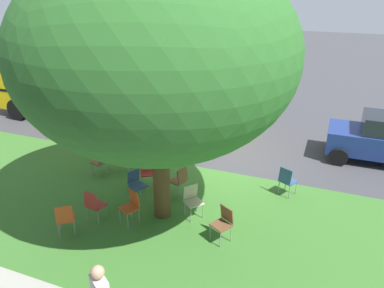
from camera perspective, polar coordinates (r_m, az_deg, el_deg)
The scene contains 15 objects.
ground at distance 12.37m, azimuth 3.64°, elevation -3.58°, with size 80.00×80.00×0.00m, color #424247.
grass_verge at distance 9.80m, azimuth -2.27°, elevation -11.60°, with size 48.00×6.00×0.01m, color #3D752D.
street_tree at distance 8.39m, azimuth -5.48°, elevation 13.55°, with size 6.30×6.30×6.53m.
chair_0 at distance 10.89m, azimuth 14.51°, elevation -5.31°, with size 0.55×0.56×0.88m.
chair_1 at distance 12.21m, azimuth -11.10°, elevation -1.67°, with size 0.56×0.56×0.88m.
chair_2 at distance 11.14m, azimuth -6.93°, elevation -3.98°, with size 0.57×0.57×0.88m.
chair_3 at distance 8.87m, azimuth 4.87°, elevation -11.84°, with size 0.57×0.57×0.88m.
chair_4 at distance 10.51m, azimuth -8.64°, elevation -5.91°, with size 0.55×0.54×0.88m.
chair_5 at distance 11.97m, azimuth -13.96°, elevation -2.48°, with size 0.49×0.49×0.88m.
chair_6 at distance 10.56m, azimuth -1.93°, elevation -5.44°, with size 0.52×0.52×0.88m.
chair_7 at distance 9.66m, azimuth 0.08°, elevation -8.46°, with size 0.59×0.59×0.88m.
chair_8 at distance 9.78m, azimuth -14.93°, elevation -8.94°, with size 0.48×0.48×0.88m.
chair_9 at distance 9.55m, azimuth -9.42°, elevation -9.24°, with size 0.55×0.56×0.88m.
chair_10 at distance 9.47m, azimuth -19.05°, elevation -10.70°, with size 0.58×0.58×0.88m.
school_bus at distance 16.22m, azimuth -12.97°, elevation 9.21°, with size 10.40×2.80×2.88m.
Camera 1 is at (-3.26, 10.50, 5.67)m, focal length 34.43 mm.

